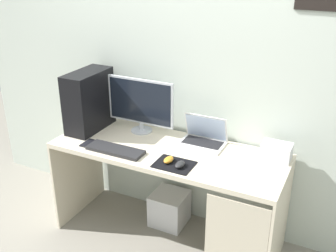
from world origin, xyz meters
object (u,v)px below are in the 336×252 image
Objects in this scene: projector at (276,151)px; keyboard at (115,150)px; pc_tower at (89,101)px; mouse_right at (180,165)px; subwoofer at (169,208)px; mouse_left at (169,160)px; laptop at (203,138)px; cell_phone at (88,143)px; monitor at (140,104)px.

keyboard is at bearing -159.36° from projector.
mouse_right is (0.90, -0.26, -0.21)m from pc_tower.
subwoofer is at bearing 124.79° from mouse_right.
mouse_left is 1.00× the size of mouse_right.
subwoofer is (-0.16, 0.34, -0.66)m from mouse_left.
keyboard is (-0.51, -0.39, -0.03)m from laptop.
subwoofer is (0.25, 0.36, -0.65)m from keyboard.
subwoofer is at bearing -177.65° from projector.
keyboard is at bearing -177.20° from mouse_left.
keyboard is at bearing -3.29° from cell_phone.
subwoofer is at bearing 34.78° from cell_phone.
keyboard is 0.78m from subwoofer.
subwoofer is (0.50, 0.35, -0.64)m from cell_phone.
laptop reaches higher than mouse_right.
monitor reaches higher than mouse_right.
pc_tower reaches higher than laptop.
projector is 2.08× the size of mouse_right.
pc_tower is 0.87m from mouse_left.
laptop is at bearing 8.67° from pc_tower.
mouse_left reaches higher than cell_phone.
pc_tower is 0.41m from monitor.
projector is 0.73× the size of subwoofer.
monitor is 1.31× the size of keyboard.
laptop reaches higher than projector.
mouse_right is (0.09, -0.02, 0.00)m from mouse_left.
pc_tower is at bearing -162.79° from monitor.
mouse_right is at bearing -90.59° from laptop.
mouse_right reaches higher than cell_phone.
projector reaches higher than subwoofer.
laptop is 3.39× the size of mouse_right.
pc_tower is 1.09m from subwoofer.
monitor is at bearing 90.91° from keyboard.
projector is at bearing -0.21° from laptop.
cell_phone is at bearing -145.22° from subwoofer.
monitor reaches higher than laptop.
keyboard is 0.41m from mouse_left.
laptop is 2.51× the size of cell_phone.
cell_phone is (0.15, -0.24, -0.23)m from pc_tower.
mouse_right is (0.50, -0.01, 0.01)m from keyboard.
projector reaches higher than mouse_right.
mouse_left is 0.66m from cell_phone.
pc_tower reaches higher than cell_phone.
pc_tower is 1.43× the size of laptop.
mouse_right is 0.79m from subwoofer.
keyboard is 0.25m from cell_phone.
mouse_right is 0.35× the size of subwoofer.
keyboard is at bearing -142.24° from laptop.
laptop reaches higher than mouse_left.
monitor is at bearing 17.21° from pc_tower.
mouse_left is (0.42, -0.36, -0.21)m from monitor.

